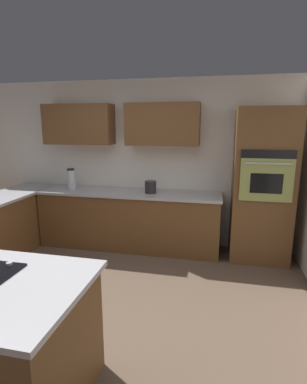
% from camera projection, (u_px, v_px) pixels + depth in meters
% --- Properties ---
extents(ground_plane, '(14.00, 14.00, 0.00)m').
position_uv_depth(ground_plane, '(92.00, 310.00, 3.11)').
color(ground_plane, brown).
extents(wall_back, '(6.00, 0.44, 2.60)m').
position_uv_depth(wall_back, '(136.00, 155.00, 4.77)').
color(wall_back, white).
rests_on(wall_back, ground).
extents(lower_cabinets_back, '(2.80, 0.60, 0.86)m').
position_uv_depth(lower_cabinets_back, '(129.00, 221.00, 4.68)').
color(lower_cabinets_back, brown).
rests_on(lower_cabinets_back, ground).
extents(countertop_back, '(2.84, 0.64, 0.04)m').
position_uv_depth(countertop_back, '(129.00, 193.00, 4.58)').
color(countertop_back, '#B2B2B7').
rests_on(countertop_back, lower_cabinets_back).
extents(wall_oven, '(0.80, 0.66, 2.14)m').
position_uv_depth(wall_oven, '(262.00, 186.00, 4.13)').
color(wall_oven, brown).
rests_on(wall_oven, ground).
extents(blender, '(0.15, 0.15, 0.33)m').
position_uv_depth(blender, '(71.00, 180.00, 4.74)').
color(blender, silver).
rests_on(blender, countertop_back).
extents(kettle, '(0.17, 0.17, 0.18)m').
position_uv_depth(kettle, '(151.00, 187.00, 4.48)').
color(kettle, '#262628').
rests_on(kettle, countertop_back).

